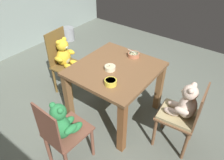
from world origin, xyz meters
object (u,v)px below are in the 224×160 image
teddy_chair_near_left (62,126)px  teddy_chair_near_front (184,109)px  porridge_bowl_cream_center (110,68)px  metal_pail (68,34)px  porridge_bowl_terracotta_near_right (134,55)px  dining_table (115,77)px  teddy_chair_far_center (64,57)px  porridge_bowl_yellow_near_left (111,82)px

teddy_chair_near_left → teddy_chair_near_front: 1.24m
porridge_bowl_cream_center → metal_pail: porridge_bowl_cream_center is taller
porridge_bowl_terracotta_near_right → dining_table: bearing=174.4°
teddy_chair_far_center → porridge_bowl_yellow_near_left: bearing=-19.0°
dining_table → porridge_bowl_cream_center: 0.18m
metal_pail → porridge_bowl_yellow_near_left: bearing=-123.0°
teddy_chair_far_center → porridge_bowl_cream_center: size_ratio=7.30×
dining_table → teddy_chair_near_left: (-0.91, -0.04, -0.04)m
dining_table → porridge_bowl_cream_center: porridge_bowl_cream_center is taller
dining_table → porridge_bowl_yellow_near_left: porridge_bowl_yellow_near_left is taller
metal_pail → porridge_bowl_cream_center: bearing=-121.0°
teddy_chair_near_front → porridge_bowl_yellow_near_left: (-0.30, 0.72, 0.20)m
teddy_chair_near_front → porridge_bowl_terracotta_near_right: 0.93m
porridge_bowl_terracotta_near_right → porridge_bowl_yellow_near_left: size_ratio=1.12×
dining_table → teddy_chair_near_front: 0.88m
teddy_chair_near_front → porridge_bowl_cream_center: (-0.08, 0.90, 0.19)m
teddy_chair_far_center → porridge_bowl_yellow_near_left: 1.09m
porridge_bowl_cream_center → porridge_bowl_yellow_near_left: (-0.22, -0.17, 0.00)m
porridge_bowl_cream_center → teddy_chair_near_front: bearing=-84.8°
dining_table → porridge_bowl_terracotta_near_right: (0.35, -0.03, 0.16)m
teddy_chair_near_left → teddy_chair_near_front: (0.92, -0.84, 0.01)m
porridge_bowl_cream_center → porridge_bowl_terracotta_near_right: porridge_bowl_terracotta_near_right is taller
dining_table → porridge_bowl_cream_center: size_ratio=7.53×
teddy_chair_near_left → teddy_chair_far_center: (0.89, 0.92, 0.02)m
teddy_chair_near_front → porridge_bowl_yellow_near_left: bearing=17.3°
teddy_chair_far_center → dining_table: bearing=-3.0°
teddy_chair_near_left → porridge_bowl_yellow_near_left: 0.66m
metal_pail → porridge_bowl_terracotta_near_right: bearing=-111.4°
teddy_chair_near_front → metal_pail: (1.19, 3.03, -0.43)m
porridge_bowl_yellow_near_left → teddy_chair_near_front: bearing=-67.5°
dining_table → porridge_bowl_terracotta_near_right: 0.39m
porridge_bowl_cream_center → dining_table: bearing=-17.4°
teddy_chair_near_front → metal_pail: 3.28m
teddy_chair_near_left → teddy_chair_far_center: 1.28m
teddy_chair_near_front → porridge_bowl_yellow_near_left: size_ratio=6.64×
dining_table → porridge_bowl_cream_center: (-0.07, 0.02, 0.16)m
porridge_bowl_terracotta_near_right → metal_pail: size_ratio=0.54×
dining_table → teddy_chair_near_left: size_ratio=1.11×
porridge_bowl_yellow_near_left → porridge_bowl_terracotta_near_right: bearing=10.4°
teddy_chair_near_front → porridge_bowl_yellow_near_left: teddy_chair_near_front is taller
dining_table → teddy_chair_far_center: (-0.02, 0.88, -0.02)m
teddy_chair_near_left → metal_pail: size_ratio=3.16×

